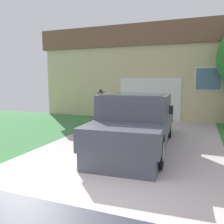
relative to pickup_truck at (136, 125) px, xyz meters
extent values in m
cube|color=#BCAEAB|center=(-0.13, 1.04, -0.74)|extent=(5.20, 9.00, 0.06)
cube|color=#474955|center=(-0.02, 0.34, -0.50)|extent=(1.97, 5.13, 0.42)
cube|color=#474955|center=(0.00, -0.05, 0.30)|extent=(1.94, 1.97, 1.19)
cube|color=#1E2833|center=(0.00, -0.05, 0.66)|extent=(1.71, 1.81, 0.50)
cube|color=#474955|center=(0.09, -1.58, -0.02)|extent=(1.91, 1.29, 0.55)
cube|color=black|center=(-0.10, 1.87, -0.26)|extent=(1.95, 2.07, 0.06)
cube|color=#474955|center=(0.79, 1.92, -0.02)|extent=(0.17, 1.97, 0.54)
cube|color=#474955|center=(-0.99, 1.82, -0.02)|extent=(0.17, 1.97, 0.54)
cube|color=#474955|center=(-0.16, 2.83, -0.02)|extent=(1.84, 0.16, 0.54)
cube|color=black|center=(1.06, -0.65, 0.56)|extent=(0.11, 0.19, 0.20)
cylinder|color=black|center=(0.87, -1.36, -0.31)|extent=(0.30, 0.81, 0.80)
cylinder|color=#9E9EA3|center=(0.87, -1.36, -0.31)|extent=(0.30, 0.45, 0.44)
cylinder|color=black|center=(-0.71, -1.44, -0.31)|extent=(0.30, 0.81, 0.80)
cylinder|color=#9E9EA3|center=(-0.71, -1.44, -0.31)|extent=(0.30, 0.45, 0.44)
cylinder|color=black|center=(0.70, 1.72, -0.31)|extent=(0.30, 0.81, 0.80)
cylinder|color=#9E9EA3|center=(0.70, 1.72, -0.31)|extent=(0.30, 0.45, 0.44)
cylinder|color=black|center=(-0.88, 1.63, -0.31)|extent=(0.30, 0.81, 0.80)
cylinder|color=#9E9EA3|center=(-0.88, 1.63, -0.31)|extent=(0.30, 0.45, 0.44)
cylinder|color=black|center=(-1.50, 0.51, -0.27)|extent=(0.13, 0.13, 0.88)
cylinder|color=black|center=(-1.18, 0.48, -0.27)|extent=(0.13, 0.13, 0.88)
cylinder|color=silver|center=(-1.34, 0.49, 0.44)|extent=(0.28, 0.28, 0.61)
cylinder|color=tan|center=(-1.50, 0.51, 0.42)|extent=(0.09, 0.09, 0.60)
cylinder|color=tan|center=(-1.17, 0.48, 0.42)|extent=(0.09, 0.09, 0.60)
sphere|color=tan|center=(-1.34, 0.49, 0.87)|extent=(0.20, 0.20, 0.20)
cylinder|color=#232328|center=(-1.34, 0.49, 0.91)|extent=(0.39, 0.39, 0.01)
cone|color=#232328|center=(-1.34, 0.49, 0.97)|extent=(0.21, 0.21, 0.11)
cube|color=#B24C56|center=(-1.56, 0.32, -0.61)|extent=(0.28, 0.18, 0.21)
torus|color=#B24C56|center=(-1.56, 0.32, -0.45)|extent=(0.26, 0.02, 0.26)
cube|color=beige|center=(-1.49, 8.51, 1.18)|extent=(10.94, 6.10, 3.79)
cube|color=brown|center=(-1.49, 8.51, 3.63)|extent=(11.38, 6.34, 1.11)
cube|color=white|center=(-0.71, 5.44, 0.35)|extent=(3.14, 0.06, 2.13)
cube|color=slate|center=(2.06, 5.44, 1.37)|extent=(1.10, 0.05, 1.00)
cube|color=silver|center=(2.06, 5.45, 1.37)|extent=(1.23, 0.02, 1.12)
camera|label=1|loc=(1.70, -6.50, 1.26)|focal=37.28mm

